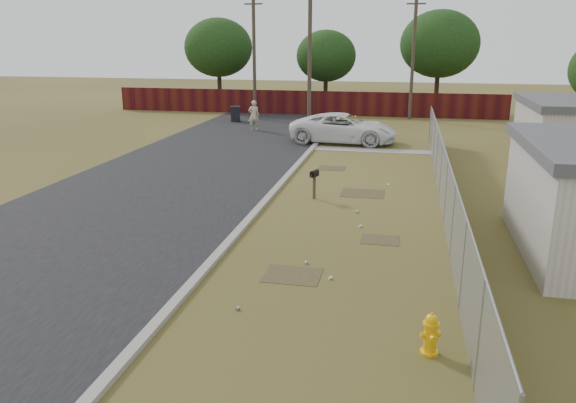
% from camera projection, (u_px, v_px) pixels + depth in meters
% --- Properties ---
extents(ground, '(120.00, 120.00, 0.00)m').
position_uv_depth(ground, '(346.00, 217.00, 18.40)').
color(ground, olive).
rests_on(ground, ground).
extents(street, '(15.10, 60.00, 0.12)m').
position_uv_depth(street, '(225.00, 158.00, 27.29)').
color(street, black).
rests_on(street, ground).
extents(chainlink_fence, '(0.10, 27.06, 2.02)m').
position_uv_depth(chainlink_fence, '(445.00, 190.00, 18.53)').
color(chainlink_fence, gray).
rests_on(chainlink_fence, ground).
extents(privacy_fence, '(30.00, 0.12, 1.80)m').
position_uv_depth(privacy_fence, '(303.00, 103.00, 42.82)').
color(privacy_fence, '#48140F').
rests_on(privacy_fence, ground).
extents(utility_poles, '(12.60, 8.24, 9.00)m').
position_uv_depth(utility_poles, '(326.00, 53.00, 37.22)').
color(utility_poles, '#463C2F').
rests_on(utility_poles, ground).
extents(horizon_trees, '(33.32, 31.94, 7.78)m').
position_uv_depth(horizon_trees, '(396.00, 53.00, 39.07)').
color(horizon_trees, '#382519').
rests_on(horizon_trees, ground).
extents(fire_hydrant, '(0.43, 0.43, 0.85)m').
position_uv_depth(fire_hydrant, '(431.00, 335.00, 10.31)').
color(fire_hydrant, '#F4B00C').
rests_on(fire_hydrant, ground).
extents(mailbox, '(0.29, 0.47, 1.07)m').
position_uv_depth(mailbox, '(314.00, 176.00, 20.22)').
color(mailbox, brown).
rests_on(mailbox, ground).
extents(pickup_truck, '(6.07, 3.15, 1.64)m').
position_uv_depth(pickup_truck, '(344.00, 128.00, 31.21)').
color(pickup_truck, white).
rests_on(pickup_truck, ground).
extents(pedestrian, '(0.79, 0.64, 1.89)m').
position_uv_depth(pedestrian, '(254.00, 115.00, 35.38)').
color(pedestrian, '#C3B28F').
rests_on(pedestrian, ground).
extents(trash_bin, '(0.86, 0.85, 1.07)m').
position_uv_depth(trash_bin, '(235.00, 114.00, 39.25)').
color(trash_bin, black).
rests_on(trash_bin, ground).
extents(scattered_litter, '(2.91, 11.57, 0.07)m').
position_uv_depth(scattered_litter, '(339.00, 236.00, 16.45)').
color(scattered_litter, white).
rests_on(scattered_litter, ground).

